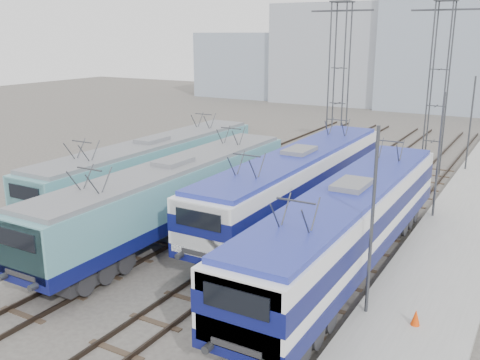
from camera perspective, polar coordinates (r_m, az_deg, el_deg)
The scene contains 15 objects.
ground at distance 22.41m, azimuth -10.33°, elevation -11.05°, with size 160.00×160.00×0.00m, color #514C47.
platform at distance 25.26m, azimuth 20.84°, elevation -8.35°, with size 4.00×70.00×0.30m, color #9E9E99.
locomotive_far_left at distance 32.21m, azimuth -9.50°, elevation 1.50°, with size 2.89×18.25×3.43m.
locomotive_center_left at distance 26.54m, azimuth -7.31°, elevation -1.40°, with size 2.90×18.30×3.44m.
locomotive_center_right at distance 28.47m, azimuth 6.11°, elevation 0.05°, with size 2.98×18.88×3.55m.
locomotive_far_right at distance 22.58m, azimuth 11.49°, elevation -4.33°, with size 2.96×18.74×3.52m.
catenary_tower_west at distance 39.55m, azimuth 10.47°, elevation 10.42°, with size 4.50×1.20×12.00m.
catenary_tower_east at distance 39.82m, azimuth 20.42°, elevation 9.76°, with size 4.50×1.20×12.00m.
mast_front at distance 18.85m, azimuth 13.87°, elevation -4.88°, with size 0.12×0.12×7.00m, color #3F4247.
mast_mid at distance 30.16m, azimuth 20.40°, elevation 2.18°, with size 0.12×0.12×7.00m, color #3F4247.
mast_rear at distance 41.86m, azimuth 23.34°, elevation 5.35°, with size 0.12×0.12×7.00m, color #3F4247.
safety_cone at distance 19.63m, azimuth 18.23°, elevation -13.74°, with size 0.32×0.32×0.57m, color #F44307.
building_west at distance 81.84m, azimuth 10.82°, elevation 13.09°, with size 18.00×12.00×14.00m, color #9EA5B1.
building_center at distance 77.67m, azimuth 23.85°, elevation 13.46°, with size 22.00×14.00×18.00m, color #919FB2.
building_far_west at distance 88.56m, azimuth 0.73°, elevation 12.21°, with size 14.00×10.00×10.00m, color #919FB2.
Camera 1 is at (13.29, -15.11, 9.88)m, focal length 40.00 mm.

